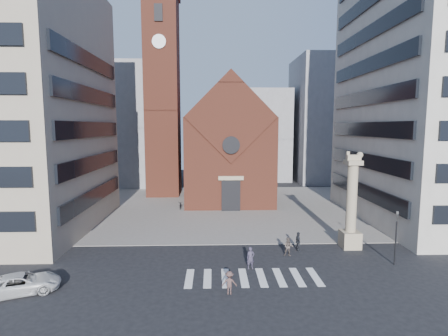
{
  "coord_description": "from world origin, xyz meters",
  "views": [
    {
      "loc": [
        -2.27,
        -26.96,
        10.85
      ],
      "look_at": [
        -1.16,
        8.0,
        6.65
      ],
      "focal_mm": 28.0,
      "sensor_mm": 36.0,
      "label": 1
    }
  ],
  "objects_px": {
    "white_car": "(21,284)",
    "scooter_0": "(180,205)",
    "pedestrian_0": "(251,258)",
    "pedestrian_2": "(298,241)",
    "pedestrian_1": "(288,247)",
    "traffic_light": "(396,237)",
    "lion_column": "(351,210)"
  },
  "relations": [
    {
      "from": "scooter_0",
      "to": "white_car",
      "type": "bearing_deg",
      "value": -112.53
    },
    {
      "from": "traffic_light",
      "to": "scooter_0",
      "type": "xyz_separation_m",
      "value": [
        -18.58,
        19.22,
        -1.73
      ]
    },
    {
      "from": "lion_column",
      "to": "pedestrian_1",
      "type": "bearing_deg",
      "value": -162.56
    },
    {
      "from": "traffic_light",
      "to": "pedestrian_1",
      "type": "height_order",
      "value": "traffic_light"
    },
    {
      "from": "pedestrian_0",
      "to": "scooter_0",
      "type": "xyz_separation_m",
      "value": [
        -7.15,
        19.62,
        -0.3
      ]
    },
    {
      "from": "traffic_light",
      "to": "pedestrian_0",
      "type": "distance_m",
      "value": 11.52
    },
    {
      "from": "lion_column",
      "to": "white_car",
      "type": "xyz_separation_m",
      "value": [
        -24.8,
        -7.87,
        -2.81
      ]
    },
    {
      "from": "traffic_light",
      "to": "pedestrian_2",
      "type": "distance_m",
      "value": 7.76
    },
    {
      "from": "pedestrian_0",
      "to": "pedestrian_1",
      "type": "distance_m",
      "value": 4.28
    },
    {
      "from": "white_car",
      "to": "pedestrian_2",
      "type": "xyz_separation_m",
      "value": [
        19.94,
        7.21,
        0.19
      ]
    },
    {
      "from": "traffic_light",
      "to": "pedestrian_0",
      "type": "height_order",
      "value": "traffic_light"
    },
    {
      "from": "pedestrian_0",
      "to": "scooter_0",
      "type": "bearing_deg",
      "value": 96.46
    },
    {
      "from": "pedestrian_0",
      "to": "traffic_light",
      "type": "bearing_deg",
      "value": -11.61
    },
    {
      "from": "pedestrian_0",
      "to": "pedestrian_2",
      "type": "height_order",
      "value": "pedestrian_0"
    },
    {
      "from": "lion_column",
      "to": "traffic_light",
      "type": "distance_m",
      "value": 4.62
    },
    {
      "from": "pedestrian_2",
      "to": "pedestrian_0",
      "type": "bearing_deg",
      "value": 125.38
    },
    {
      "from": "lion_column",
      "to": "traffic_light",
      "type": "bearing_deg",
      "value": -63.54
    },
    {
      "from": "white_car",
      "to": "pedestrian_1",
      "type": "distance_m",
      "value": 19.76
    },
    {
      "from": "white_car",
      "to": "pedestrian_1",
      "type": "relative_size",
      "value": 2.96
    },
    {
      "from": "pedestrian_1",
      "to": "scooter_0",
      "type": "height_order",
      "value": "pedestrian_1"
    },
    {
      "from": "pedestrian_2",
      "to": "scooter_0",
      "type": "xyz_separation_m",
      "value": [
        -11.73,
        15.89,
        -0.28
      ]
    },
    {
      "from": "lion_column",
      "to": "white_car",
      "type": "height_order",
      "value": "lion_column"
    },
    {
      "from": "traffic_light",
      "to": "lion_column",
      "type": "bearing_deg",
      "value": 116.46
    },
    {
      "from": "white_car",
      "to": "scooter_0",
      "type": "bearing_deg",
      "value": -41.59
    },
    {
      "from": "lion_column",
      "to": "pedestrian_0",
      "type": "bearing_deg",
      "value": -155.03
    },
    {
      "from": "pedestrian_1",
      "to": "lion_column",
      "type": "bearing_deg",
      "value": 26.86
    },
    {
      "from": "pedestrian_1",
      "to": "pedestrian_0",
      "type": "bearing_deg",
      "value": -134.54
    },
    {
      "from": "white_car",
      "to": "scooter_0",
      "type": "height_order",
      "value": "white_car"
    },
    {
      "from": "scooter_0",
      "to": "traffic_light",
      "type": "bearing_deg",
      "value": -48.93
    },
    {
      "from": "white_car",
      "to": "pedestrian_2",
      "type": "distance_m",
      "value": 21.2
    },
    {
      "from": "scooter_0",
      "to": "pedestrian_1",
      "type": "bearing_deg",
      "value": -61.14
    },
    {
      "from": "pedestrian_0",
      "to": "pedestrian_2",
      "type": "bearing_deg",
      "value": 25.57
    }
  ]
}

